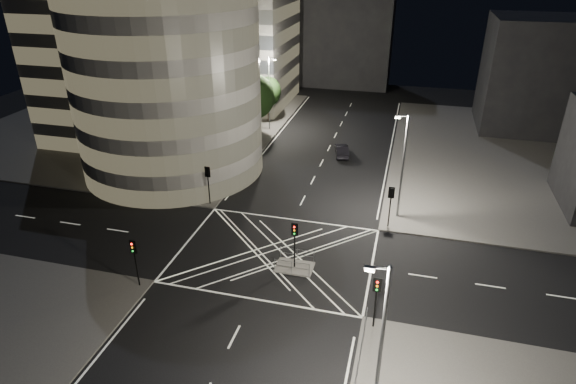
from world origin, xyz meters
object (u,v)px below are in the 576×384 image
(central_island, at_px, (294,267))
(street_lamp_left_near, at_px, (220,135))
(traffic_signal_nl, at_px, (134,255))
(sedan, at_px, (342,150))
(traffic_signal_fr, at_px, (391,199))
(traffic_signal_fl, at_px, (208,178))
(street_lamp_left_far, at_px, (269,91))
(street_lamp_right_far, at_px, (402,164))
(street_lamp_right_near, at_px, (380,343))
(traffic_signal_nr, at_px, (376,293))
(traffic_signal_island, at_px, (295,237))

(central_island, distance_m, street_lamp_left_near, 18.52)
(traffic_signal_nl, relative_size, sedan, 0.94)
(traffic_signal_fr, xyz_separation_m, street_lamp_left_near, (-18.24, 5.20, 2.63))
(traffic_signal_fl, xyz_separation_m, street_lamp_left_near, (-0.64, 5.20, 2.63))
(central_island, relative_size, street_lamp_left_far, 0.30)
(traffic_signal_fl, xyz_separation_m, street_lamp_right_far, (18.24, 2.20, 2.63))
(traffic_signal_nl, relative_size, street_lamp_right_near, 0.40)
(central_island, height_order, street_lamp_right_near, street_lamp_right_near)
(traffic_signal_fl, relative_size, street_lamp_left_near, 0.40)
(traffic_signal_fl, distance_m, street_lamp_left_near, 5.86)
(traffic_signal_nl, distance_m, street_lamp_right_near, 19.78)
(traffic_signal_nl, height_order, traffic_signal_fr, same)
(central_island, relative_size, street_lamp_right_near, 0.30)
(traffic_signal_fl, height_order, traffic_signal_fr, same)
(traffic_signal_fl, distance_m, street_lamp_right_far, 18.55)
(traffic_signal_fr, height_order, traffic_signal_nr, same)
(traffic_signal_nl, bearing_deg, street_lamp_left_near, 91.94)
(street_lamp_right_near, bearing_deg, street_lamp_right_far, 90.00)
(street_lamp_left_near, bearing_deg, central_island, -49.73)
(central_island, distance_m, traffic_signal_island, 2.84)
(traffic_signal_fl, xyz_separation_m, traffic_signal_island, (10.80, -8.30, 0.00))
(street_lamp_left_far, bearing_deg, traffic_signal_fl, -88.43)
(traffic_signal_fr, distance_m, street_lamp_right_far, 3.48)
(street_lamp_right_near, bearing_deg, traffic_signal_fr, 91.75)
(street_lamp_left_near, bearing_deg, traffic_signal_nr, -45.87)
(traffic_signal_fr, distance_m, sedan, 17.63)
(traffic_signal_nr, distance_m, street_lamp_left_far, 41.15)
(traffic_signal_fl, xyz_separation_m, traffic_signal_fr, (17.60, 0.00, 0.00))
(traffic_signal_fl, height_order, traffic_signal_island, same)
(central_island, xyz_separation_m, street_lamp_left_near, (-11.44, 13.50, 5.47))
(traffic_signal_island, bearing_deg, central_island, 0.00)
(traffic_signal_nr, xyz_separation_m, sedan, (-6.86, 29.69, -2.22))
(traffic_signal_island, bearing_deg, street_lamp_left_far, 109.95)
(traffic_signal_fr, height_order, traffic_signal_island, same)
(traffic_signal_nl, relative_size, street_lamp_left_near, 0.40)
(traffic_signal_nl, distance_m, traffic_signal_nr, 17.60)
(traffic_signal_nl, bearing_deg, sedan, 70.10)
(traffic_signal_nl, xyz_separation_m, traffic_signal_fr, (17.60, 13.60, 0.00))
(traffic_signal_island, relative_size, sedan, 0.94)
(central_island, height_order, sedan, sedan)
(traffic_signal_fr, relative_size, street_lamp_right_near, 0.40)
(street_lamp_left_far, bearing_deg, street_lamp_right_near, -66.79)
(street_lamp_left_near, bearing_deg, traffic_signal_island, -49.73)
(street_lamp_right_far, bearing_deg, street_lamp_left_far, 131.94)
(central_island, relative_size, street_lamp_left_near, 0.30)
(traffic_signal_nr, xyz_separation_m, street_lamp_left_near, (-18.24, 18.80, 2.63))
(traffic_signal_fl, bearing_deg, street_lamp_left_near, 96.97)
(traffic_signal_nr, bearing_deg, street_lamp_left_far, 116.36)
(traffic_signal_island, bearing_deg, street_lamp_right_far, 54.70)
(street_lamp_left_near, bearing_deg, sedan, 43.73)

